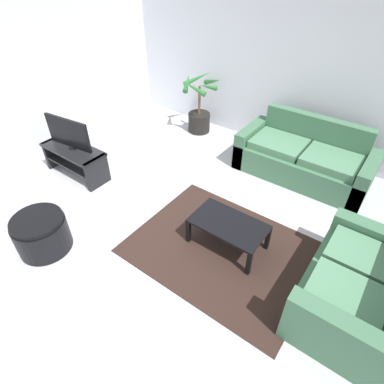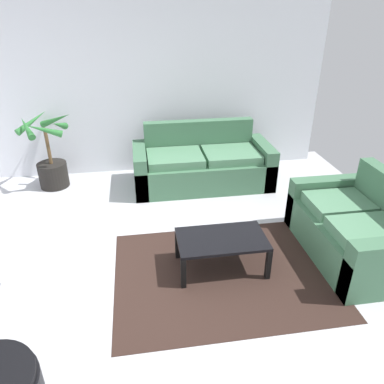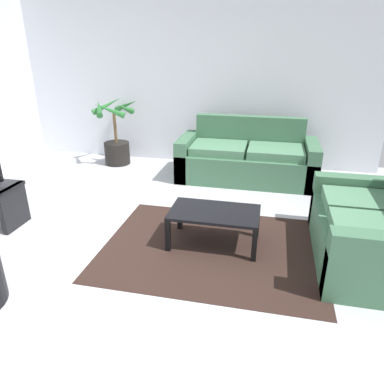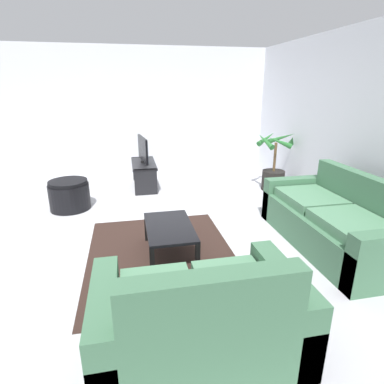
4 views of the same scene
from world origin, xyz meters
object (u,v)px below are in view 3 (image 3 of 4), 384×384
(couch_main, at_px, (247,160))
(potted_palm, at_px, (116,141))
(couch_loveseat, at_px, (370,233))
(coffee_table, at_px, (214,216))

(couch_main, bearing_deg, potted_palm, 173.04)
(couch_loveseat, bearing_deg, coffee_table, -179.39)
(couch_main, height_order, potted_palm, potted_palm)
(couch_main, relative_size, couch_loveseat, 1.37)
(couch_loveseat, relative_size, coffee_table, 1.65)
(coffee_table, distance_m, potted_palm, 3.08)
(coffee_table, relative_size, potted_palm, 0.82)
(couch_loveseat, bearing_deg, potted_palm, 147.37)
(couch_loveseat, bearing_deg, couch_main, 123.41)
(couch_main, bearing_deg, coffee_table, -94.71)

